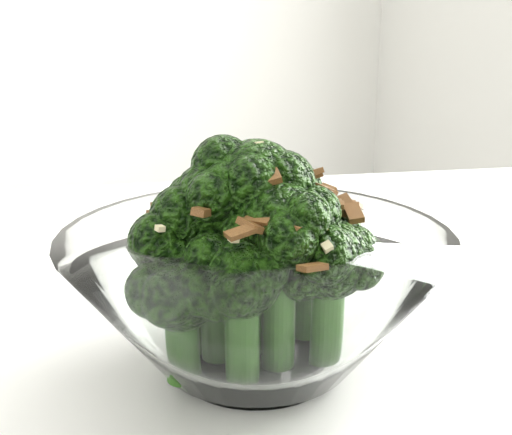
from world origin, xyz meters
TOP-DOWN VIEW (x-y plane):
  - table at (0.09, -0.04)m, footprint 1.40×1.15m
  - broccoli_dish at (0.15, -0.14)m, footprint 0.23×0.23m

SIDE VIEW (x-z plane):
  - table at x=0.09m, z-range 0.31..1.06m
  - broccoli_dish at x=0.15m, z-range 0.74..0.88m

